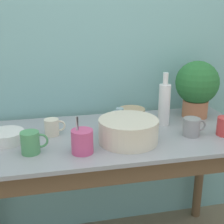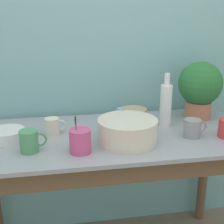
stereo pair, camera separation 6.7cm
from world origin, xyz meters
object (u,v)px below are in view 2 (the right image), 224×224
potted_plant (200,87)px  mug_cream (53,126)px  bottle_tall (166,104)px  bowl_small_enamel_white (7,135)px  bowl_small_tan (134,114)px  bowl_wash_large (127,131)px  mug_green (30,141)px  bottle_short (121,119)px  utensil_cup (80,141)px  mug_grey (193,128)px

potted_plant → mug_cream: size_ratio=3.11×
bottle_tall → bowl_small_enamel_white: 0.84m
potted_plant → bowl_small_tan: (-0.38, 0.03, -0.16)m
potted_plant → bowl_wash_large: potted_plant is taller
bottle_tall → mug_green: (-0.71, -0.22, -0.07)m
bottle_short → utensil_cup: size_ratio=0.61×
mug_grey → bowl_wash_large: bearing=-178.9°
bowl_small_tan → utensil_cup: 0.51m
bottle_short → utensil_cup: bearing=-130.3°
bottle_tall → bowl_small_tan: size_ratio=1.90×
bowl_wash_large → bottle_short: size_ratio=2.76×
bottle_tall → utensil_cup: (-0.49, -0.26, -0.07)m
potted_plant → bowl_small_enamel_white: size_ratio=1.95×
bowl_small_tan → bowl_small_enamel_white: 0.71m
mug_cream → bowl_small_tan: 0.49m
bottle_tall → mug_cream: size_ratio=2.73×
bowl_small_tan → bowl_small_enamel_white: bowl_small_tan is taller
mug_grey → mug_cream: bearing=167.1°
bowl_wash_large → mug_grey: 0.34m
bowl_wash_large → bowl_small_tan: 0.33m
mug_grey → mug_green: bearing=-177.3°
potted_plant → bowl_wash_large: bearing=-150.4°
bowl_wash_large → bowl_small_enamel_white: size_ratio=1.68×
bowl_wash_large → utensil_cup: (-0.23, -0.08, -0.00)m
bowl_small_tan → mug_green: bearing=-148.8°
bottle_tall → bottle_short: 0.26m
potted_plant → bottle_tall: (-0.24, -0.09, -0.07)m
bowl_wash_large → mug_cream: size_ratio=2.69×
mug_green → bowl_small_tan: mug_green is taller
bowl_wash_large → mug_grey: size_ratio=2.38×
potted_plant → mug_grey: potted_plant is taller
bowl_wash_large → bottle_tall: bearing=36.0°
mug_grey → bowl_small_tan: 0.38m
bowl_wash_large → mug_green: 0.46m
bowl_small_tan → utensil_cup: size_ratio=0.90×
bowl_small_enamel_white → bottle_tall: bearing=4.4°
bottle_tall → mug_grey: bottle_tall is taller
bowl_small_tan → bowl_small_enamel_white: (-0.68, -0.19, -0.00)m
mug_green → bowl_small_tan: bearing=31.2°
bottle_tall → mug_grey: size_ratio=2.42×
mug_cream → bowl_small_tan: bearing=17.4°
mug_cream → bowl_small_enamel_white: mug_cream is taller
potted_plant → bottle_short: bearing=-172.1°
bowl_wash_large → bottle_tall: 0.32m
potted_plant → bowl_wash_large: size_ratio=1.16×
potted_plant → bottle_tall: bearing=-158.5°
potted_plant → bowl_small_enamel_white: 1.09m
bowl_small_enamel_white → utensil_cup: bearing=-29.6°
bowl_wash_large → bowl_small_tan: bearing=71.1°
potted_plant → bowl_small_enamel_white: (-1.07, -0.16, -0.16)m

